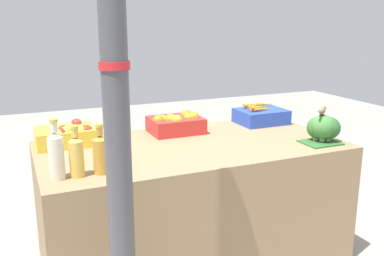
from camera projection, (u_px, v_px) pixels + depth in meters
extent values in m
plane|color=gray|center=(192.00, 255.00, 2.75)|extent=(10.00, 10.00, 0.00)
cube|color=#937551|center=(192.00, 201.00, 2.66)|extent=(1.80, 0.92, 0.75)
cylinder|color=#4C4C51|center=(116.00, 98.00, 1.56)|extent=(0.10, 0.10, 2.39)
cylinder|color=red|center=(114.00, 65.00, 1.53)|extent=(0.11, 0.11, 0.03)
cube|color=gold|center=(65.00, 136.00, 2.55)|extent=(0.34, 0.27, 0.10)
sphere|color=red|center=(63.00, 131.00, 2.49)|extent=(0.07, 0.07, 0.07)
sphere|color=red|center=(60.00, 134.00, 2.45)|extent=(0.07, 0.07, 0.07)
sphere|color=#9EBC42|center=(66.00, 131.00, 2.48)|extent=(0.06, 0.06, 0.06)
sphere|color=red|center=(77.00, 124.00, 2.65)|extent=(0.07, 0.07, 0.07)
sphere|color=#9EBC42|center=(58.00, 135.00, 2.44)|extent=(0.07, 0.07, 0.07)
sphere|color=#9EBC42|center=(80.00, 131.00, 2.51)|extent=(0.07, 0.07, 0.07)
sphere|color=red|center=(86.00, 131.00, 2.52)|extent=(0.08, 0.08, 0.08)
sphere|color=#9EBC42|center=(68.00, 127.00, 2.60)|extent=(0.06, 0.06, 0.06)
cube|color=red|center=(176.00, 125.00, 2.83)|extent=(0.34, 0.27, 0.10)
sphere|color=orange|center=(177.00, 121.00, 2.74)|extent=(0.08, 0.08, 0.08)
sphere|color=orange|center=(193.00, 117.00, 2.84)|extent=(0.08, 0.08, 0.08)
sphere|color=orange|center=(163.00, 120.00, 2.78)|extent=(0.07, 0.07, 0.07)
sphere|color=orange|center=(189.00, 118.00, 2.84)|extent=(0.07, 0.07, 0.07)
sphere|color=orange|center=(186.00, 116.00, 2.90)|extent=(0.08, 0.08, 0.08)
sphere|color=orange|center=(171.00, 120.00, 2.77)|extent=(0.08, 0.08, 0.08)
sphere|color=orange|center=(159.00, 121.00, 2.75)|extent=(0.08, 0.08, 0.08)
cube|color=#2847B7|center=(261.00, 116.00, 3.08)|extent=(0.34, 0.27, 0.10)
cone|color=orange|center=(263.00, 109.00, 3.02)|extent=(0.16, 0.03, 0.03)
cone|color=orange|center=(258.00, 107.00, 3.04)|extent=(0.14, 0.07, 0.03)
cone|color=orange|center=(257.00, 107.00, 3.01)|extent=(0.14, 0.06, 0.03)
cone|color=orange|center=(258.00, 104.00, 3.15)|extent=(0.16, 0.07, 0.02)
cone|color=orange|center=(265.00, 104.00, 3.17)|extent=(0.14, 0.05, 0.02)
cone|color=orange|center=(253.00, 105.00, 3.11)|extent=(0.16, 0.04, 0.03)
cube|color=#2D602D|center=(320.00, 143.00, 2.59)|extent=(0.22, 0.18, 0.01)
ellipsoid|color=#427F3D|center=(323.00, 127.00, 2.58)|extent=(0.15, 0.15, 0.15)
cylinder|color=#B2C693|center=(322.00, 139.00, 2.60)|extent=(0.03, 0.03, 0.02)
ellipsoid|color=#2D602D|center=(329.00, 128.00, 2.59)|extent=(0.14, 0.14, 0.14)
cylinder|color=#B2C693|center=(328.00, 139.00, 2.61)|extent=(0.03, 0.03, 0.02)
ellipsoid|color=#387033|center=(316.00, 128.00, 2.61)|extent=(0.12, 0.12, 0.13)
cylinder|color=#B2C693|center=(316.00, 138.00, 2.63)|extent=(0.03, 0.03, 0.02)
cylinder|color=beige|center=(56.00, 158.00, 1.98)|extent=(0.07, 0.07, 0.20)
cone|color=beige|center=(54.00, 135.00, 1.95)|extent=(0.07, 0.07, 0.02)
cylinder|color=beige|center=(54.00, 127.00, 1.94)|extent=(0.03, 0.03, 0.05)
cylinder|color=gold|center=(53.00, 120.00, 1.94)|extent=(0.04, 0.04, 0.01)
cylinder|color=gold|center=(77.00, 159.00, 2.02)|extent=(0.07, 0.07, 0.17)
cone|color=gold|center=(75.00, 139.00, 2.00)|extent=(0.07, 0.07, 0.02)
cylinder|color=gold|center=(75.00, 133.00, 1.99)|extent=(0.03, 0.03, 0.04)
cylinder|color=gold|center=(74.00, 127.00, 1.98)|extent=(0.04, 0.04, 0.01)
cylinder|color=gold|center=(101.00, 156.00, 2.06)|extent=(0.07, 0.07, 0.17)
cone|color=gold|center=(100.00, 137.00, 2.04)|extent=(0.07, 0.07, 0.02)
cylinder|color=gold|center=(99.00, 131.00, 2.03)|extent=(0.03, 0.03, 0.04)
cylinder|color=gold|center=(99.00, 125.00, 2.03)|extent=(0.04, 0.04, 0.01)
cube|color=#4C3D2D|center=(322.00, 115.00, 2.56)|extent=(0.02, 0.02, 0.01)
ellipsoid|color=#7A664C|center=(322.00, 111.00, 2.55)|extent=(0.08, 0.07, 0.04)
sphere|color=#897556|center=(324.00, 108.00, 2.58)|extent=(0.03, 0.03, 0.03)
cone|color=#4C3D28|center=(325.00, 107.00, 2.59)|extent=(0.02, 0.01, 0.01)
cube|color=#7A664C|center=(319.00, 112.00, 2.51)|extent=(0.04, 0.04, 0.01)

